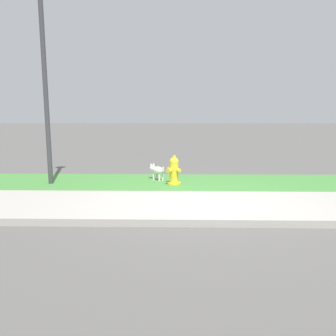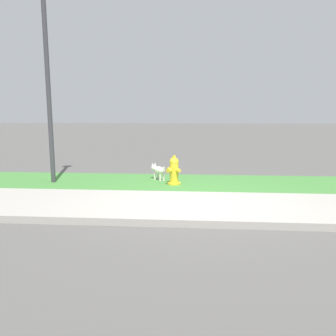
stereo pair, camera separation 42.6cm
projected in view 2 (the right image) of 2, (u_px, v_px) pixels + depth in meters
name	position (u px, v px, depth m)	size (l,w,h in m)	color
ground_plane	(195.00, 206.00, 6.03)	(120.00, 120.00, 0.00)	#5B5956
sidewalk_pavement	(195.00, 205.00, 6.03)	(18.00, 2.15, 0.01)	#ADA89E
grass_verge	(194.00, 182.00, 8.11)	(18.00, 2.09, 0.01)	#47893D
street_curb	(195.00, 223.00, 4.89)	(18.00, 0.16, 0.12)	#ADA89E
fire_hydrant_across_street	(174.00, 171.00, 7.81)	(0.36, 0.36, 0.70)	yellow
small_white_dog	(158.00, 170.00, 8.36)	(0.42, 0.44, 0.43)	silver
street_lamp	(46.00, 49.00, 7.61)	(0.32, 0.32, 4.83)	#3D3D42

